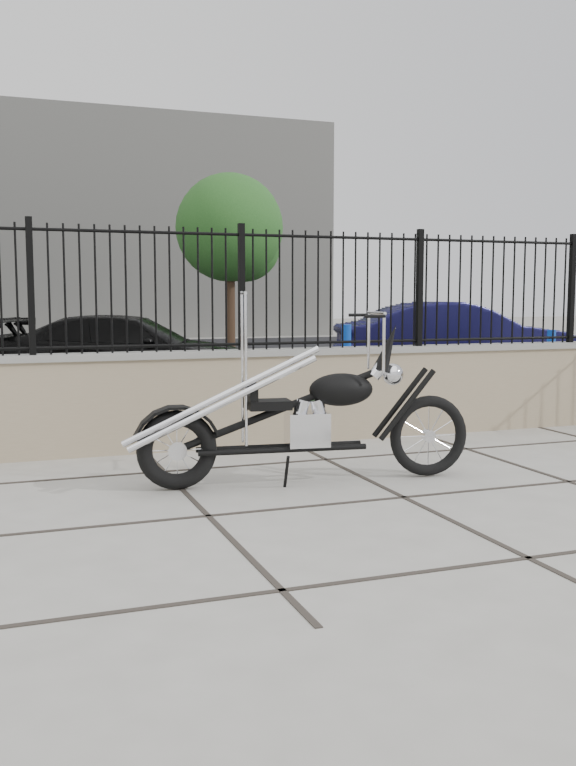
% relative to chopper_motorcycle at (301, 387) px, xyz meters
% --- Properties ---
extents(ground_plane, '(90.00, 90.00, 0.00)m').
position_rel_chopper_motorcycle_xyz_m(ground_plane, '(-0.95, -0.71, -0.78)').
color(ground_plane, '#99968E').
rests_on(ground_plane, ground).
extents(parking_lot, '(30.00, 30.00, 0.00)m').
position_rel_chopper_motorcycle_xyz_m(parking_lot, '(-0.95, 11.79, -0.78)').
color(parking_lot, black).
rests_on(parking_lot, ground).
extents(retaining_wall, '(14.00, 0.36, 0.96)m').
position_rel_chopper_motorcycle_xyz_m(retaining_wall, '(-0.95, 1.79, -0.30)').
color(retaining_wall, gray).
rests_on(retaining_wall, ground_plane).
extents(iron_fence, '(14.00, 0.08, 1.20)m').
position_rel_chopper_motorcycle_xyz_m(iron_fence, '(-0.95, 1.79, 0.78)').
color(iron_fence, black).
rests_on(iron_fence, retaining_wall).
extents(background_building, '(22.00, 6.00, 8.00)m').
position_rel_chopper_motorcycle_xyz_m(background_building, '(-0.95, 25.79, 3.22)').
color(background_building, beige).
rests_on(background_building, ground_plane).
extents(chopper_motorcycle, '(2.64, 0.77, 1.56)m').
position_rel_chopper_motorcycle_xyz_m(chopper_motorcycle, '(0.00, 0.00, 0.00)').
color(chopper_motorcycle, black).
rests_on(chopper_motorcycle, ground_plane).
extents(car_black, '(4.46, 3.14, 1.20)m').
position_rel_chopper_motorcycle_xyz_m(car_black, '(-0.23, 6.98, -0.18)').
color(car_black, black).
rests_on(car_black, parking_lot).
extents(car_blue, '(4.48, 2.46, 1.40)m').
position_rel_chopper_motorcycle_xyz_m(car_blue, '(5.44, 6.49, -0.08)').
color(car_blue, '#0F0E35').
rests_on(car_blue, parking_lot).
extents(bollard_b, '(0.17, 0.17, 1.12)m').
position_rel_chopper_motorcycle_xyz_m(bollard_b, '(2.25, 4.15, -0.22)').
color(bollard_b, '#0C36BF').
rests_on(bollard_b, ground_plane).
extents(bollard_c, '(0.12, 0.12, 1.02)m').
position_rel_chopper_motorcycle_xyz_m(bollard_c, '(5.16, 3.54, -0.27)').
color(bollard_c, '#0B3DAD').
rests_on(bollard_c, ground_plane).
extents(tree_right, '(2.98, 2.98, 5.02)m').
position_rel_chopper_motorcycle_xyz_m(tree_right, '(3.97, 15.92, 2.74)').
color(tree_right, '#382619').
rests_on(tree_right, ground_plane).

